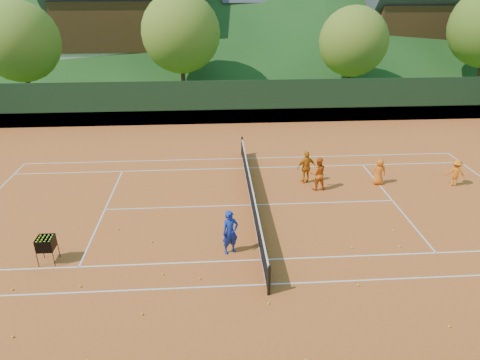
{
  "coord_description": "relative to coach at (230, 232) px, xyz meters",
  "views": [
    {
      "loc": [
        -1.61,
        -16.63,
        9.04
      ],
      "look_at": [
        -0.51,
        0.0,
        1.26
      ],
      "focal_mm": 32.0,
      "sensor_mm": 36.0,
      "label": 1
    }
  ],
  "objects": [
    {
      "name": "tennis_ball_13",
      "position": [
        4.52,
        -0.04,
        -0.81
      ],
      "size": [
        0.07,
        0.07,
        0.07
      ],
      "primitive_type": "sphere",
      "color": "yellow",
      "rests_on": "clay_court"
    },
    {
      "name": "tennis_ball_4",
      "position": [
        6.53,
        1.03,
        -0.81
      ],
      "size": [
        0.07,
        0.07,
        0.07
      ],
      "primitive_type": "sphere",
      "color": "yellow",
      "rests_on": "clay_court"
    },
    {
      "name": "tennis_ball_19",
      "position": [
        6.31,
        -0.09,
        -0.81
      ],
      "size": [
        0.07,
        0.07,
        0.07
      ],
      "primitive_type": "sphere",
      "color": "yellow",
      "rests_on": "clay_court"
    },
    {
      "name": "tennis_ball_0",
      "position": [
        -1.09,
        -1.51,
        -0.81
      ],
      "size": [
        0.07,
        0.07,
        0.07
      ],
      "primitive_type": "sphere",
      "color": "yellow",
      "rests_on": "clay_court"
    },
    {
      "name": "tennis_ball_14",
      "position": [
        1.38,
        -0.02,
        -0.81
      ],
      "size": [
        0.07,
        0.07,
        0.07
      ],
      "primitive_type": "sphere",
      "color": "yellow",
      "rests_on": "clay_court"
    },
    {
      "name": "student_d",
      "position": [
        11.04,
        4.92,
        -0.18
      ],
      "size": [
        0.99,
        0.78,
        1.34
      ],
      "primitive_type": "imported",
      "rotation": [
        0.0,
        0.0,
        2.77
      ],
      "color": "orange",
      "rests_on": "clay_court"
    },
    {
      "name": "student_b",
      "position": [
        3.96,
        5.72,
        -0.03
      ],
      "size": [
        1.03,
        0.62,
        1.63
      ],
      "primitive_type": "imported",
      "rotation": [
        0.0,
        0.0,
        3.39
      ],
      "color": "orange",
      "rests_on": "clay_court"
    },
    {
      "name": "court_lines",
      "position": [
        1.1,
        3.57,
        -0.84
      ],
      "size": [
        23.83,
        11.03,
        0.0
      ],
      "color": "silver",
      "rests_on": "clay_court"
    },
    {
      "name": "tree_b",
      "position": [
        -2.9,
        23.57,
        4.33
      ],
      "size": [
        6.4,
        6.4,
        8.4
      ],
      "color": "#3C2818",
      "rests_on": "ground"
    },
    {
      "name": "tennis_ball_7",
      "position": [
        -6.24,
        -3.73,
        -0.81
      ],
      "size": [
        0.07,
        0.07,
        0.07
      ],
      "primitive_type": "sphere",
      "color": "yellow",
      "rests_on": "clay_court"
    },
    {
      "name": "tennis_ball_16",
      "position": [
        1.74,
        -5.08,
        -0.81
      ],
      "size": [
        0.07,
        0.07,
        0.07
      ],
      "primitive_type": "sphere",
      "color": "yellow",
      "rests_on": "clay_court"
    },
    {
      "name": "ball_hopper",
      "position": [
        -6.41,
        -0.17,
        -0.1
      ],
      "size": [
        0.57,
        0.57,
        1.0
      ],
      "color": "black",
      "rests_on": "clay_court"
    },
    {
      "name": "student_c",
      "position": [
        7.44,
        5.32,
        -0.19
      ],
      "size": [
        0.68,
        0.48,
        1.31
      ],
      "primitive_type": "imported",
      "rotation": [
        0.0,
        0.0,
        3.03
      ],
      "color": "orange",
      "rests_on": "clay_court"
    },
    {
      "name": "tennis_ball_3",
      "position": [
        -2.96,
        0.83,
        -0.81
      ],
      "size": [
        0.07,
        0.07,
        0.07
      ],
      "primitive_type": "sphere",
      "color": "yellow",
      "rests_on": "clay_court"
    },
    {
      "name": "student_a",
      "position": [
        4.34,
        4.95,
        -0.03
      ],
      "size": [
        0.82,
        0.66,
        1.63
      ],
      "primitive_type": "imported",
      "rotation": [
        0.0,
        0.0,
        3.2
      ],
      "color": "orange",
      "rests_on": "clay_court"
    },
    {
      "name": "tennis_ball_12",
      "position": [
        4.07,
        -2.18,
        -0.81
      ],
      "size": [
        0.07,
        0.07,
        0.07
      ],
      "primitive_type": "sphere",
      "color": "yellow",
      "rests_on": "clay_court"
    },
    {
      "name": "tennis_ball_2",
      "position": [
        -7.08,
        -1.66,
        -0.81
      ],
      "size": [
        0.07,
        0.07,
        0.07
      ],
      "primitive_type": "sphere",
      "color": "yellow",
      "rests_on": "clay_court"
    },
    {
      "name": "tennis_ball_18",
      "position": [
        -4.95,
        -1.66,
        -0.81
      ],
      "size": [
        0.07,
        0.07,
        0.07
      ],
      "primitive_type": "sphere",
      "color": "yellow",
      "rests_on": "clay_court"
    },
    {
      "name": "tennis_ball_10",
      "position": [
        -4.41,
        1.84,
        -0.81
      ],
      "size": [
        0.07,
        0.07,
        0.07
      ],
      "primitive_type": "sphere",
      "color": "yellow",
      "rests_on": "clay_court"
    },
    {
      "name": "tennis_ball_15",
      "position": [
        -2.77,
        -3.07,
        -0.81
      ],
      "size": [
        0.07,
        0.07,
        0.07
      ],
      "primitive_type": "sphere",
      "color": "yellow",
      "rests_on": "clay_court"
    },
    {
      "name": "ground",
      "position": [
        1.1,
        3.57,
        -0.87
      ],
      "size": [
        400.0,
        400.0,
        0.0
      ],
      "primitive_type": "plane",
      "color": "#2F5219",
      "rests_on": "ground"
    },
    {
      "name": "tree_c",
      "position": [
        11.1,
        22.57,
        3.68
      ],
      "size": [
        5.6,
        5.6,
        7.35
      ],
      "color": "#3E2819",
      "rests_on": "ground"
    },
    {
      "name": "tennis_ball_8",
      "position": [
        6.09,
        -4.16,
        -0.81
      ],
      "size": [
        0.07,
        0.07,
        0.07
      ],
      "primitive_type": "sphere",
      "color": "yellow",
      "rests_on": "clay_court"
    },
    {
      "name": "tennis_net",
      "position": [
        1.1,
        3.57,
        -0.35
      ],
      "size": [
        0.1,
        12.07,
        1.1
      ],
      "color": "black",
      "rests_on": "clay_court"
    },
    {
      "name": "chalet_right",
      "position": [
        21.1,
        33.57,
        4.39
      ],
      "size": [
        11.5,
        8.82,
        11.91
      ],
      "color": "beige",
      "rests_on": "ground"
    },
    {
      "name": "coach",
      "position": [
        0.0,
        0.0,
        0.0
      ],
      "size": [
        0.73,
        0.61,
        1.7
      ],
      "primitive_type": "imported",
      "rotation": [
        0.0,
        0.0,
        0.39
      ],
      "color": "#182F9F",
      "rests_on": "clay_court"
    },
    {
      "name": "chalet_left",
      "position": [
        -8.9,
        33.57,
        4.78
      ],
      "size": [
        13.8,
        9.93,
        12.92
      ],
      "color": "beige",
      "rests_on": "ground"
    },
    {
      "name": "tennis_ball_6",
      "position": [
        1.04,
        -2.85,
        -0.81
      ],
      "size": [
        0.07,
        0.07,
        0.07
      ],
      "primitive_type": "sphere",
      "color": "yellow",
      "rests_on": "clay_court"
    },
    {
      "name": "chalet_mid",
      "position": [
        7.1,
        37.57,
        4.12
      ],
      "size": [
        12.65,
        8.82,
        11.45
      ],
      "color": "beige",
      "rests_on": "ground"
    },
    {
      "name": "tree_a",
      "position": [
        -14.9,
        21.57,
        4.0
      ],
      "size": [
        6.0,
        6.0,
        7.88
      ],
      "color": "#3C2518",
      "rests_on": "ground"
    },
    {
      "name": "clay_court",
      "position": [
        1.1,
        3.57,
        -0.86
      ],
      "size": [
        40.0,
        24.0,
        0.02
      ],
      "primitive_type": "cube",
      "color": "#BE541E",
      "rests_on": "ground"
    },
    {
      "name": "tennis_ball_5",
      "position": [
        -2.34,
        -1.19,
        -0.81
      ],
      "size": [
        0.07,
        0.07,
        0.07
      ],
      "primitive_type": "sphere",
      "color": "yellow",
      "rests_on": "clay_court"
    },
    {
      "name": "perimeter_fence",
      "position": [
        1.1,
        3.57,
        0.4
      ],
      "size": [
        40.4,
        24.24,
        3.0
      ],
      "color": "black",
      "rests_on": "clay_court"
    }
  ]
}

